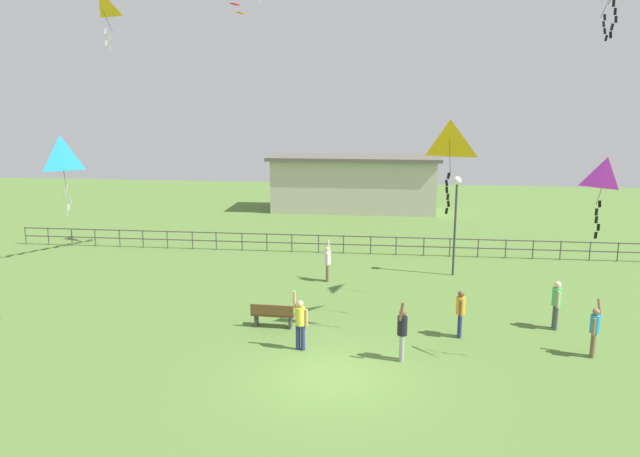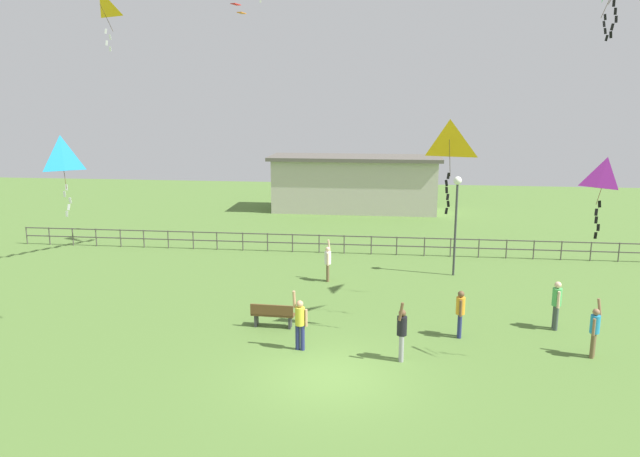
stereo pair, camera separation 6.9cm
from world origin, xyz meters
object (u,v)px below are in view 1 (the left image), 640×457
person_2 (460,311)px  kite_3 (100,6)px  person_3 (556,302)px  kite_5 (449,142)px  person_1 (402,331)px  lamppost (456,204)px  person_4 (327,261)px  person_5 (300,321)px  kite_6 (62,156)px  person_0 (595,328)px  park_bench (273,315)px  kite_4 (606,178)px

person_2 → kite_3: kite_3 is taller
person_3 → kite_5: 6.94m
person_2 → kite_5: bearing=-141.6°
person_1 → lamppost: bearing=75.7°
person_2 → person_1: bearing=-132.8°
lamppost → person_3: lamppost is taller
person_4 → person_2: bearing=-49.0°
person_5 → kite_6: size_ratio=0.72×
person_3 → kite_3: size_ratio=0.76×
person_0 → person_2: 4.04m
lamppost → kite_3: 16.54m
kite_5 → person_1: bearing=-129.3°
person_1 → kite_6: kite_6 is taller
park_bench → kite_6: bearing=-173.4°
lamppost → person_0: bearing=-68.1°
person_1 → person_5: person_5 is taller
person_5 → kite_3: size_ratio=0.86×
kite_3 → kite_4: (17.13, -6.14, -5.59)m
kite_3 → kite_4: bearing=-19.7°
lamppost → person_0: size_ratio=2.42×
park_bench → kite_5: kite_5 is taller
kite_3 → person_4: bearing=10.6°
kite_3 → person_2: bearing=-16.8°
person_2 → person_4: person_4 is taller
person_1 → park_bench: bearing=153.1°
person_1 → person_4: (-3.07, 7.83, -0.05)m
kite_3 → kite_6: bearing=-82.7°
person_1 → person_3: bearing=31.3°
person_3 → kite_3: (-16.97, 3.01, 10.24)m
lamppost → person_2: bearing=-93.7°
person_4 → kite_3: bearing=-169.4°
person_3 → lamppost: bearing=114.6°
kite_6 → kite_5: bearing=0.7°
person_3 → kite_4: kite_4 is taller
kite_4 → person_1: bearing=-179.3°
person_3 → person_4: 9.52m
kite_3 → person_0: bearing=-16.7°
kite_4 → kite_6: kite_6 is taller
kite_6 → person_2: bearing=2.9°
person_1 → kite_5: kite_5 is taller
person_5 → kite_5: kite_5 is taller
kite_3 → kite_6: (0.61, -4.77, -5.31)m
person_0 → person_5: 8.96m
person_0 → kite_4: bearing=-114.9°
kite_3 → person_5: bearing=-33.9°
person_3 → kite_5: (-3.96, -1.62, 5.47)m
person_2 → person_5: bearing=-162.0°
person_3 → person_5: (-8.39, -2.76, -0.02)m
person_0 → kite_5: size_ratio=0.63×
kite_3 → kite_5: 14.62m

